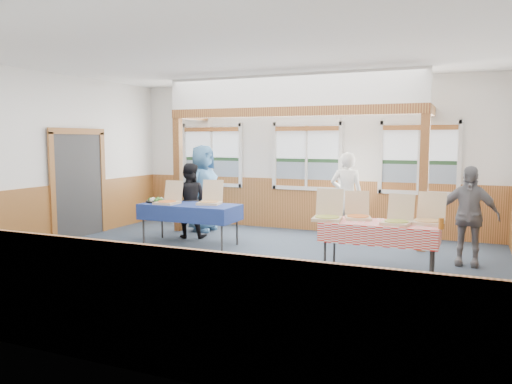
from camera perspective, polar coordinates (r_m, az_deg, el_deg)
floor at (r=7.79m, az=-2.09°, el=-8.53°), size 8.00×8.00×0.00m
ceiling at (r=7.64m, az=-2.19°, el=15.38°), size 8.00×8.00×0.00m
wall_back at (r=10.81m, az=5.89°, el=4.09°), size 8.00×0.00×8.00m
wall_front at (r=4.65m, az=-21.05°, el=1.23°), size 8.00×0.00×8.00m
wall_left at (r=9.95m, az=-23.46°, el=3.47°), size 0.00×8.00×8.00m
wainscot_back at (r=10.87m, az=5.79°, el=-1.45°), size 7.98×0.05×1.10m
wainscot_front at (r=4.86m, az=-20.36°, el=-11.18°), size 7.98×0.05×1.10m
wainscot_left at (r=10.02m, az=-23.12°, el=-2.54°), size 0.05×6.98×1.10m
cased_opening at (r=10.59m, az=-19.65°, el=0.75°), size 0.06×1.30×2.10m
window_left at (r=11.67m, az=-5.04°, el=4.63°), size 1.56×0.10×1.46m
window_mid at (r=10.77m, az=5.82°, el=4.51°), size 1.56×0.10×1.46m
window_right at (r=10.31m, az=18.13°, el=4.18°), size 1.56×0.10×1.46m
post_left at (r=10.79m, az=-8.88°, el=1.92°), size 0.15×0.15×2.40m
post_right at (r=9.17m, az=18.61°, el=0.97°), size 0.15×0.15×2.40m
cross_beam at (r=9.68m, az=3.78°, el=9.16°), size 5.15×0.18×0.18m
table_left at (r=9.38m, az=-7.58°, el=-1.73°), size 1.98×1.27×0.76m
table_right at (r=7.50m, az=13.95°, el=-3.85°), size 1.71×0.85×0.76m
pizza_box_a at (r=9.49m, az=-10.00°, el=-0.94°), size 0.39×0.47×0.42m
pizza_box_b at (r=9.34m, az=-5.28°, el=-0.98°), size 0.49×0.56×0.44m
pizza_box_c at (r=7.54m, az=8.18°, el=-2.67°), size 0.47×0.55×0.45m
pizza_box_d at (r=7.73m, az=11.56°, el=-2.55°), size 0.49×0.54×0.41m
pizza_box_e at (r=7.36m, az=15.84°, el=-3.07°), size 0.44×0.51×0.41m
pizza_box_f at (r=7.54m, az=19.08°, el=-2.95°), size 0.46×0.54×0.44m
veggie_tray at (r=9.77m, az=-11.37°, el=-0.97°), size 0.38×0.38×0.09m
drink_glass at (r=7.14m, az=20.40°, el=-3.41°), size 0.07×0.07×0.15m
woman_white at (r=9.96m, az=10.31°, el=-0.42°), size 0.69×0.51×1.71m
woman_black at (r=10.03m, az=-7.65°, el=-0.97°), size 0.85×0.74×1.49m
man_blue at (r=10.73m, az=-6.10°, el=0.44°), size 0.60×0.91×1.84m
person_grey at (r=8.41m, az=23.06°, el=-2.52°), size 0.93×0.43×1.56m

